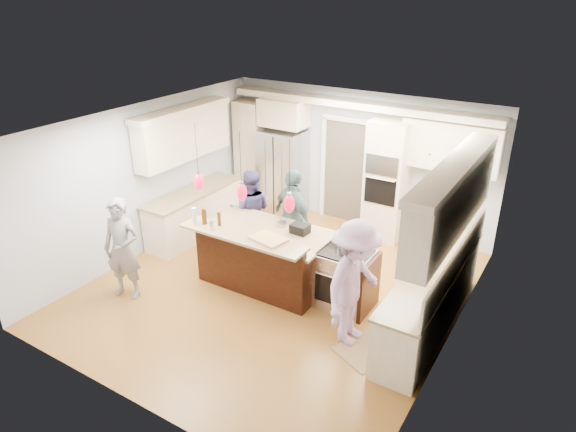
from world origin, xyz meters
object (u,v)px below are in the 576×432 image
object	(u,v)px
refrigerator	(283,172)
person_far_left	(251,211)
kitchen_island	(266,256)
island_range	(346,279)
person_bar_end	(122,249)

from	to	relation	value
refrigerator	person_far_left	world-z (taller)	refrigerator
refrigerator	person_far_left	xyz separation A→B (m)	(0.45, -1.79, -0.12)
refrigerator	person_far_left	size ratio (longest dim) A/B	1.15
kitchen_island	person_far_left	xyz separation A→B (m)	(-0.85, 0.78, 0.30)
refrigerator	island_range	world-z (taller)	refrigerator
refrigerator	kitchen_island	distance (m)	2.91
refrigerator	island_range	distance (m)	3.71
refrigerator	kitchen_island	size ratio (longest dim) A/B	0.86
refrigerator	person_bar_end	bearing A→B (deg)	-94.96
refrigerator	person_bar_end	xyz separation A→B (m)	(-0.35, -4.05, -0.08)
island_range	person_bar_end	bearing A→B (deg)	-153.05
refrigerator	island_range	xyz separation A→B (m)	(2.71, -2.49, -0.44)
person_bar_end	person_far_left	size ratio (longest dim) A/B	1.05
kitchen_island	person_far_left	size ratio (longest dim) A/B	1.34
island_range	person_bar_end	distance (m)	3.45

